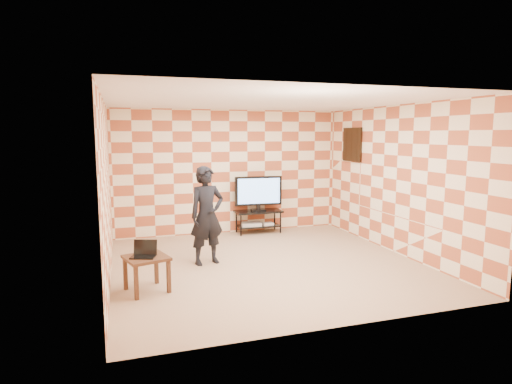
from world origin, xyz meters
The scene contains 14 objects.
floor centered at (0.00, 0.00, 0.00)m, with size 5.00×5.00×0.00m, color tan.
wall_back centered at (0.00, 2.50, 1.35)m, with size 5.00×0.02×2.70m, color #F4E4BD.
wall_front centered at (0.00, -2.50, 1.35)m, with size 5.00×0.02×2.70m, color #F4E4BD.
wall_left centered at (-2.50, 0.00, 1.35)m, with size 0.02×5.00×2.70m, color #F4E4BD.
wall_right centered at (2.50, 0.00, 1.35)m, with size 0.02×5.00×2.70m, color #F4E4BD.
ceiling centered at (0.00, 0.00, 2.70)m, with size 5.00×5.00×0.02m, color white.
wall_art centered at (2.47, 1.55, 1.95)m, with size 0.04×0.72×0.72m.
tv_stand centered at (0.58, 2.23, 0.37)m, with size 1.03×0.46×0.50m.
tv centered at (0.58, 2.23, 0.92)m, with size 1.05×0.22×0.76m.
dvd_player centered at (0.40, 2.22, 0.21)m, with size 0.43×0.31×0.07m, color #BBBBBD.
game_console centered at (0.78, 2.18, 0.20)m, with size 0.24×0.17×0.05m, color silver.
side_table centered at (-2.00, -0.68, 0.41)m, with size 0.68×0.68×0.50m.
laptop centered at (-2.03, -0.66, 0.55)m, with size 0.39×0.35×0.22m.
person centered at (-0.94, 0.35, 0.83)m, with size 0.60×0.40×1.65m, color black.
Camera 1 is at (-2.30, -6.60, 2.18)m, focal length 30.00 mm.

